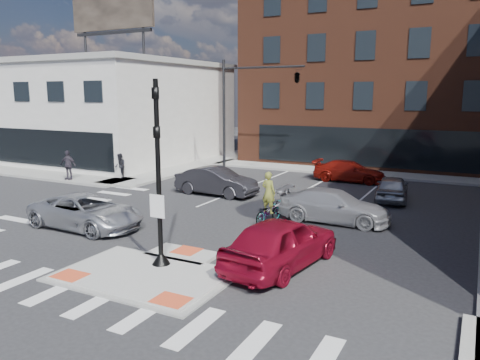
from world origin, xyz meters
The scene contains 18 objects.
ground centered at (0.00, 0.00, 0.00)m, with size 120.00×120.00×0.00m, color #28282B.
refuge_island centered at (0.00, -0.26, 0.05)m, with size 5.40×4.65×0.13m.
sidewalk_nw centered at (-16.76, 15.29, 0.08)m, with size 23.50×20.50×0.15m.
sidewalk_n centered at (3.00, 22.00, 0.07)m, with size 26.00×3.00×0.15m, color gray.
building_nw centered at (-21.98, 19.98, 4.23)m, with size 20.40×16.40×14.40m.
building_n centered at (3.00, 31.99, 7.80)m, with size 24.40×18.40×15.50m.
building_far_left centered at (-4.00, 52.00, 5.00)m, with size 10.00×12.00×10.00m, color slate.
signal_pole centered at (0.00, 0.40, 2.36)m, with size 0.60×0.60×5.98m.
mast_arm_signal centered at (-3.47, 18.00, 6.21)m, with size 6.10×2.24×8.00m.
silver_suv centered at (-5.63, 2.68, 0.72)m, with size 2.39×5.18×1.44m, color silver.
red_sedan centered at (3.50, 2.24, 0.86)m, with size 2.03×5.03×1.72m, color maroon.
white_pickup centered at (3.44, 8.52, 0.72)m, with size 2.02×4.96×1.44m, color silver.
bg_car_dark centered at (-4.08, 11.00, 0.78)m, with size 1.66×4.75×1.56m, color #242428.
bg_car_silver centered at (5.00, 14.09, 0.69)m, with size 1.62×4.03×1.37m, color #A5A8AC.
bg_car_red centered at (1.56, 18.53, 0.67)m, with size 1.89×4.64×1.35m, color maroon.
cyclist centered at (0.92, 7.00, 0.78)m, with size 0.98×1.93×2.30m.
pedestrian_a centered at (-12.00, 12.00, 0.97)m, with size 0.80×0.62×1.64m, color black.
pedestrian_b centered at (-14.60, 10.00, 1.10)m, with size 1.12×0.47×1.91m, color #37313C.
Camera 1 is at (9.05, -11.40, 5.64)m, focal length 35.00 mm.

